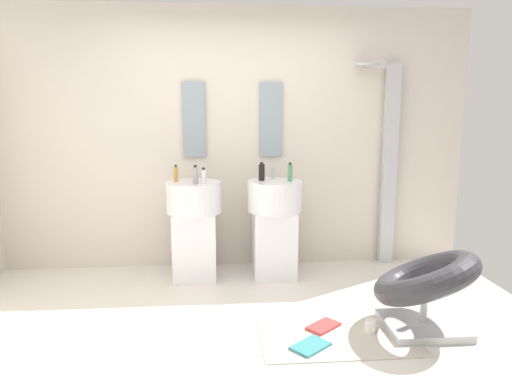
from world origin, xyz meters
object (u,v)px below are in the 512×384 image
(soap_bottle_white, at_px, (204,176))
(soap_bottle_grey, at_px, (195,175))
(lounge_chair, at_px, (425,284))
(soap_bottle_green, at_px, (290,172))
(pedestal_sink_left, at_px, (194,225))
(pedestal_sink_right, at_px, (274,223))
(magazine_teal, at_px, (310,346))
(soap_bottle_amber, at_px, (176,174))
(magazine_red, at_px, (323,326))
(soap_bottle_black, at_px, (262,172))
(shower_column, at_px, (388,161))
(coffee_mug, at_px, (370,326))

(soap_bottle_white, relative_size, soap_bottle_grey, 0.86)
(lounge_chair, distance_m, soap_bottle_green, 1.60)
(pedestal_sink_left, relative_size, lounge_chair, 0.95)
(pedestal_sink_right, distance_m, magazine_teal, 1.52)
(pedestal_sink_left, relative_size, soap_bottle_amber, 6.44)
(soap_bottle_grey, height_order, soap_bottle_amber, soap_bottle_grey)
(lounge_chair, distance_m, magazine_red, 0.80)
(magazine_red, relative_size, soap_bottle_black, 1.42)
(shower_column, height_order, soap_bottle_amber, shower_column)
(magazine_teal, bearing_deg, lounge_chair, -25.67)
(shower_column, xyz_separation_m, soap_bottle_white, (-1.87, -0.42, -0.08))
(shower_column, height_order, soap_bottle_white, shower_column)
(lounge_chair, height_order, soap_bottle_white, soap_bottle_white)
(soap_bottle_green, bearing_deg, coffee_mug, -71.69)
(soap_bottle_white, xyz_separation_m, soap_bottle_green, (0.81, 0.10, 0.01))
(coffee_mug, xyz_separation_m, soap_bottle_black, (-0.67, 1.28, 0.96))
(shower_column, distance_m, lounge_chair, 1.71)
(coffee_mug, xyz_separation_m, soap_bottle_grey, (-1.29, 1.12, 0.96))
(soap_bottle_green, bearing_deg, soap_bottle_white, -172.80)
(magazine_teal, distance_m, soap_bottle_black, 1.79)
(pedestal_sink_left, distance_m, magazine_red, 1.60)
(lounge_chair, relative_size, soap_bottle_white, 7.37)
(pedestal_sink_left, xyz_separation_m, soap_bottle_white, (0.10, -0.11, 0.48))
(shower_column, bearing_deg, soap_bottle_grey, -167.40)
(pedestal_sink_left, xyz_separation_m, soap_bottle_green, (0.91, -0.01, 0.49))
(shower_column, bearing_deg, soap_bottle_amber, -172.10)
(pedestal_sink_left, distance_m, soap_bottle_grey, 0.51)
(magazine_teal, xyz_separation_m, soap_bottle_green, (0.07, 1.42, 1.00))
(soap_bottle_amber, bearing_deg, shower_column, 7.90)
(lounge_chair, bearing_deg, soap_bottle_grey, 147.23)
(soap_bottle_grey, relative_size, soap_bottle_amber, 1.08)
(pedestal_sink_right, bearing_deg, lounge_chair, -51.80)
(soap_bottle_green, bearing_deg, soap_bottle_grey, -172.57)
(soap_bottle_black, xyz_separation_m, soap_bottle_grey, (-0.62, -0.16, -0.00))
(soap_bottle_amber, bearing_deg, lounge_chair, -33.19)
(magazine_red, bearing_deg, soap_bottle_amber, 94.94)
(pedestal_sink_right, xyz_separation_m, soap_bottle_grey, (-0.74, -0.13, 0.49))
(coffee_mug, distance_m, soap_bottle_black, 1.74)
(coffee_mug, distance_m, soap_bottle_green, 1.62)
(soap_bottle_white, bearing_deg, soap_bottle_grey, -170.13)
(pedestal_sink_left, bearing_deg, lounge_chair, -35.26)
(pedestal_sink_right, xyz_separation_m, coffee_mug, (0.55, -1.25, -0.47))
(lounge_chair, xyz_separation_m, magazine_teal, (-0.88, -0.22, -0.33))
(soap_bottle_amber, bearing_deg, soap_bottle_green, -1.31)
(soap_bottle_black, xyz_separation_m, soap_bottle_green, (0.26, -0.05, -0.00))
(pedestal_sink_left, height_order, pedestal_sink_right, same)
(soap_bottle_black, bearing_deg, soap_bottle_grey, -165.27)
(pedestal_sink_right, bearing_deg, soap_bottle_amber, 179.16)
(coffee_mug, bearing_deg, soap_bottle_amber, 139.53)
(pedestal_sink_left, xyz_separation_m, soap_bottle_black, (0.64, 0.04, 0.49))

